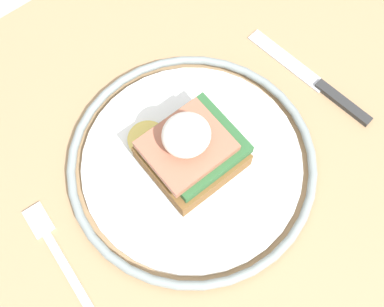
{
  "coord_description": "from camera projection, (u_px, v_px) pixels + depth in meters",
  "views": [
    {
      "loc": [
        -0.13,
        -0.11,
        1.26
      ],
      "look_at": [
        -0.01,
        0.05,
        0.78
      ],
      "focal_mm": 45.0,
      "sensor_mm": 36.0,
      "label": 1
    }
  ],
  "objects": [
    {
      "name": "dining_table",
      "position": [
        216.0,
        221.0,
        0.65
      ],
      "size": [
        0.98,
        0.73,
        0.75
      ],
      "color": "tan",
      "rests_on": "ground_plane"
    },
    {
      "name": "knife",
      "position": [
        318.0,
        84.0,
        0.59
      ],
      "size": [
        0.04,
        0.18,
        0.01
      ],
      "color": "#2D2D2D",
      "rests_on": "dining_table"
    },
    {
      "name": "fork",
      "position": [
        59.0,
        255.0,
        0.51
      ],
      "size": [
        0.03,
        0.14,
        0.0
      ],
      "color": "silver",
      "rests_on": "dining_table"
    },
    {
      "name": "ground_plane",
      "position": [
        205.0,
        283.0,
        1.22
      ],
      "size": [
        6.0,
        6.0,
        0.0
      ],
      "primitive_type": "plane",
      "color": "#B2ADA3"
    },
    {
      "name": "plate",
      "position": [
        192.0,
        163.0,
        0.54
      ],
      "size": [
        0.28,
        0.28,
        0.02
      ],
      "color": "white",
      "rests_on": "dining_table"
    },
    {
      "name": "sandwich",
      "position": [
        190.0,
        149.0,
        0.51
      ],
      "size": [
        0.1,
        0.12,
        0.08
      ],
      "color": "brown",
      "rests_on": "plate"
    }
  ]
}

